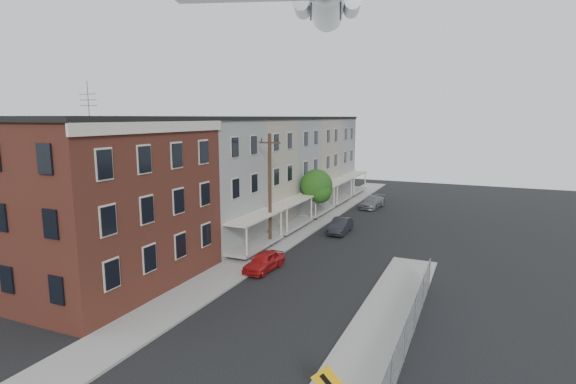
% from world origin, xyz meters
% --- Properties ---
extents(sidewalk_left, '(3.00, 62.00, 0.12)m').
position_xyz_m(sidewalk_left, '(-5.50, 24.00, 0.06)').
color(sidewalk_left, gray).
rests_on(sidewalk_left, ground).
extents(sidewalk_right, '(3.00, 26.00, 0.12)m').
position_xyz_m(sidewalk_right, '(5.50, 6.00, 0.06)').
color(sidewalk_right, gray).
rests_on(sidewalk_right, ground).
extents(curb_left, '(0.15, 62.00, 0.14)m').
position_xyz_m(curb_left, '(-4.05, 24.00, 0.07)').
color(curb_left, gray).
rests_on(curb_left, ground).
extents(curb_right, '(0.15, 26.00, 0.14)m').
position_xyz_m(curb_right, '(4.05, 6.00, 0.07)').
color(curb_right, gray).
rests_on(curb_right, ground).
extents(corner_building, '(10.31, 12.30, 12.15)m').
position_xyz_m(corner_building, '(-12.00, 7.00, 5.16)').
color(corner_building, black).
rests_on(corner_building, ground).
extents(row_house_a, '(11.98, 7.00, 10.30)m').
position_xyz_m(row_house_a, '(-11.96, 16.50, 5.13)').
color(row_house_a, slate).
rests_on(row_house_a, ground).
extents(row_house_b, '(11.98, 7.00, 10.30)m').
position_xyz_m(row_house_b, '(-11.96, 23.50, 5.13)').
color(row_house_b, '#72675A').
rests_on(row_house_b, ground).
extents(row_house_c, '(11.98, 7.00, 10.30)m').
position_xyz_m(row_house_c, '(-11.96, 30.50, 5.13)').
color(row_house_c, slate).
rests_on(row_house_c, ground).
extents(row_house_d, '(11.98, 7.00, 10.30)m').
position_xyz_m(row_house_d, '(-11.96, 37.50, 5.13)').
color(row_house_d, '#72675A').
rests_on(row_house_d, ground).
extents(row_house_e, '(11.98, 7.00, 10.30)m').
position_xyz_m(row_house_e, '(-11.96, 44.50, 5.13)').
color(row_house_e, slate).
rests_on(row_house_e, ground).
extents(chainlink_fence, '(0.06, 18.06, 1.90)m').
position_xyz_m(chainlink_fence, '(7.00, 5.00, 1.00)').
color(chainlink_fence, gray).
rests_on(chainlink_fence, ground).
extents(utility_pole, '(1.80, 0.26, 9.00)m').
position_xyz_m(utility_pole, '(-5.60, 18.00, 4.67)').
color(utility_pole, black).
rests_on(utility_pole, ground).
extents(street_tree, '(3.22, 3.20, 5.20)m').
position_xyz_m(street_tree, '(-5.27, 27.92, 3.45)').
color(street_tree, black).
rests_on(street_tree, ground).
extents(car_near, '(1.78, 3.87, 1.28)m').
position_xyz_m(car_near, '(-3.60, 12.91, 0.64)').
color(car_near, '#AE1617').
rests_on(car_near, ground).
extents(car_mid, '(1.49, 4.05, 1.32)m').
position_xyz_m(car_mid, '(-1.80, 24.55, 0.66)').
color(car_mid, black).
rests_on(car_mid, ground).
extents(car_far, '(2.35, 4.81, 1.35)m').
position_xyz_m(car_far, '(-1.80, 36.84, 0.67)').
color(car_far, slate).
rests_on(car_far, ground).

